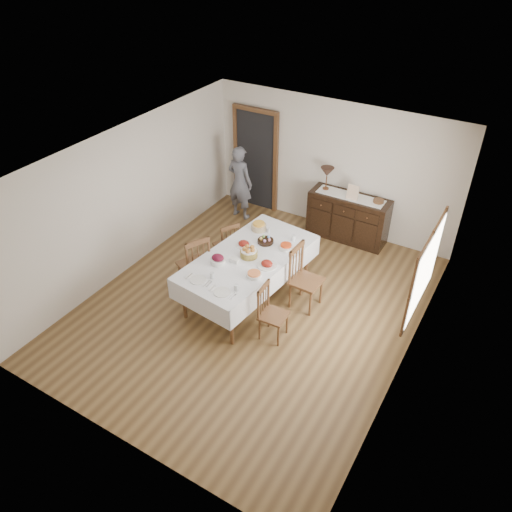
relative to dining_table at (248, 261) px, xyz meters
The scene contains 26 objects.
ground 0.78m from the dining_table, 42.45° to the right, with size 6.00×6.00×0.00m, color brown.
room_shell 0.94m from the dining_table, 79.88° to the left, with size 5.02×6.02×2.65m.
dining_table is the anchor object (origin of this frame).
chair_left_near 0.92m from the dining_table, 159.89° to the right, with size 0.62×0.62×1.11m.
chair_left_far 1.00m from the dining_table, 144.23° to the left, with size 0.52×0.52×0.93m.
chair_right_near 1.03m from the dining_table, 38.82° to the right, with size 0.41×0.41×0.93m.
chair_right_far 0.93m from the dining_table, 18.61° to the left, with size 0.48×0.48×1.11m.
sideboard 2.66m from the dining_table, 74.31° to the left, with size 1.55×0.56×0.93m.
person 2.68m from the dining_table, 125.07° to the left, with size 0.52×0.33×1.67m, color slate.
bread_basket 0.17m from the dining_table, 19.51° to the left, with size 0.28×0.28×0.18m.
egg_basket 0.51m from the dining_table, 85.24° to the left, with size 0.27×0.27×0.11m.
ham_platter_a 0.34m from the dining_table, 134.72° to the left, with size 0.27×0.27×0.11m.
ham_platter_b 0.41m from the dining_table, ahead, with size 0.32×0.32×0.11m.
beet_bowl 0.53m from the dining_table, 128.19° to the right, with size 0.24×0.24×0.16m.
carrot_bowl 0.66m from the dining_table, 49.13° to the left, with size 0.23×0.23×0.10m.
pineapple_bowl 0.83m from the dining_table, 108.43° to the left, with size 0.26×0.26×0.14m.
casserole_dish 0.55m from the dining_table, 48.98° to the right, with size 0.23×0.23×0.08m.
butter_dish 0.29m from the dining_table, 112.85° to the right, with size 0.15×0.11×0.07m.
setting_left 0.91m from the dining_table, 107.95° to the right, with size 0.43×0.31×0.10m.
setting_right 0.95m from the dining_table, 78.16° to the right, with size 0.43×0.31×0.10m.
glass_far_a 0.79m from the dining_table, 94.95° to the left, with size 0.06×0.06×0.10m.
glass_far_b 0.89m from the dining_table, 61.53° to the left, with size 0.07×0.07×0.11m.
runner 2.64m from the dining_table, 74.17° to the left, with size 1.30×0.35×0.01m.
table_lamp 2.63m from the dining_table, 85.72° to the left, with size 0.26×0.26×0.46m.
picture_frame 2.60m from the dining_table, 72.42° to the left, with size 0.22×0.08×0.28m.
deco_bowl 2.88m from the dining_table, 64.20° to the left, with size 0.20×0.20×0.06m.
Camera 1 is at (3.25, -5.36, 5.46)m, focal length 35.00 mm.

